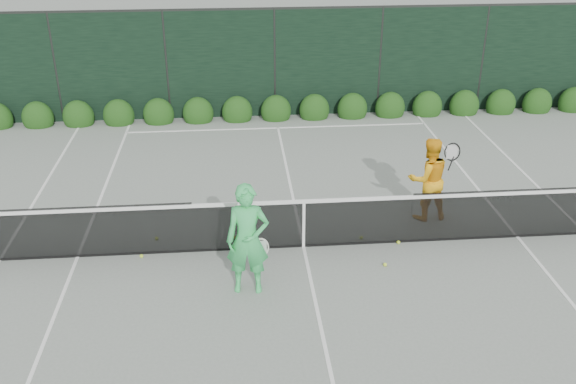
{
  "coord_description": "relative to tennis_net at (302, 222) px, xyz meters",
  "views": [
    {
      "loc": [
        -1.19,
        -10.21,
        6.13
      ],
      "look_at": [
        -0.26,
        0.3,
        1.0
      ],
      "focal_mm": 40.0,
      "sensor_mm": 36.0,
      "label": 1
    }
  ],
  "objects": [
    {
      "name": "ground",
      "position": [
        0.02,
        0.0,
        -0.53
      ],
      "size": [
        80.0,
        80.0,
        0.0
      ],
      "primitive_type": "plane",
      "color": "gray",
      "rests_on": "ground"
    },
    {
      "name": "tennis_net",
      "position": [
        0.0,
        0.0,
        0.0
      ],
      "size": [
        12.9,
        0.1,
        1.07
      ],
      "color": "black",
      "rests_on": "ground"
    },
    {
      "name": "player_woman",
      "position": [
        -1.03,
        -1.28,
        0.42
      ],
      "size": [
        0.72,
        0.51,
        1.9
      ],
      "rotation": [
        0.0,
        0.0,
        -0.07
      ],
      "color": "#3CCD66",
      "rests_on": "ground"
    },
    {
      "name": "player_man",
      "position": [
        2.59,
        0.94,
        0.32
      ],
      "size": [
        0.95,
        0.74,
        1.71
      ],
      "rotation": [
        0.0,
        0.0,
        3.26
      ],
      "color": "#FFB015",
      "rests_on": "ground"
    },
    {
      "name": "court_lines",
      "position": [
        0.02,
        0.0,
        -0.53
      ],
      "size": [
        11.03,
        23.83,
        0.01
      ],
      "color": "white",
      "rests_on": "ground"
    },
    {
      "name": "windscreen_fence",
      "position": [
        0.02,
        -2.71,
        0.98
      ],
      "size": [
        32.0,
        21.07,
        3.06
      ],
      "color": "black",
      "rests_on": "ground"
    },
    {
      "name": "hedge_row",
      "position": [
        0.02,
        7.15,
        -0.3
      ],
      "size": [
        31.66,
        0.65,
        0.94
      ],
      "color": "#18380F",
      "rests_on": "ground"
    },
    {
      "name": "tennis_balls",
      "position": [
        -0.43,
        0.02,
        -0.5
      ],
      "size": [
        4.81,
        1.35,
        0.07
      ],
      "color": "#CFED34",
      "rests_on": "ground"
    }
  ]
}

